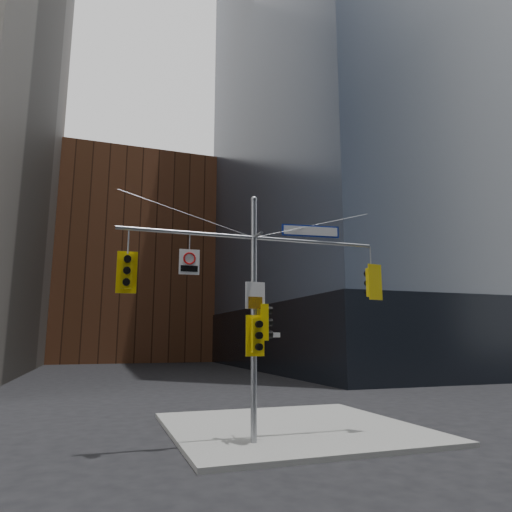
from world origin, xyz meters
TOP-DOWN VIEW (x-y plane):
  - ground at (0.00, 0.00)m, footprint 160.00×160.00m
  - sidewalk_corner at (2.00, 4.00)m, footprint 8.00×8.00m
  - tower_ne at (28.00, 32.00)m, footprint 36.00×36.00m
  - podium_ne at (28.00, 32.00)m, footprint 36.40×36.40m
  - brick_midrise at (0.00, 58.00)m, footprint 26.00×20.00m
  - signal_assembly at (0.00, 1.99)m, footprint 8.00×0.80m
  - traffic_light_west_arm at (-3.64, 2.01)m, footprint 0.55×0.44m
  - traffic_light_east_arm at (4.04, 1.99)m, footprint 0.55×0.49m
  - traffic_light_pole_side at (0.32, 2.00)m, footprint 0.41×0.34m
  - traffic_light_pole_front at (-0.00, 1.73)m, footprint 0.56×0.44m
  - street_sign_blade at (1.89, 2.00)m, footprint 1.87×0.27m
  - regulatory_sign_arm at (-1.95, 1.97)m, footprint 0.58×0.08m
  - regulatory_sign_pole at (0.00, 1.88)m, footprint 0.60×0.06m
  - street_blade_ew at (0.45, 2.00)m, footprint 0.72×0.10m
  - street_blade_ns at (0.00, 2.45)m, footprint 0.12×0.82m

SIDE VIEW (x-z plane):
  - ground at x=0.00m, z-range 0.00..0.00m
  - sidewalk_corner at x=2.00m, z-range 0.00..0.15m
  - street_blade_ns at x=0.00m, z-range 2.77..2.93m
  - podium_ne at x=28.00m, z-range 0.00..6.00m
  - traffic_light_pole_front at x=0.00m, z-range 2.50..3.67m
  - street_blade_ew at x=0.45m, z-range 3.04..3.18m
  - traffic_light_pole_side at x=0.32m, z-range 2.95..4.00m
  - regulatory_sign_pole at x=0.00m, z-range 3.83..4.62m
  - signal_assembly at x=0.00m, z-range 0.77..8.07m
  - traffic_light_west_arm at x=-3.64m, z-range 4.22..5.38m
  - traffic_light_east_arm at x=4.04m, z-range 4.22..5.38m
  - regulatory_sign_arm at x=-1.95m, z-range 4.81..5.54m
  - street_sign_blade at x=1.89m, z-range 6.17..6.53m
  - brick_midrise at x=0.00m, z-range 0.00..28.00m
  - tower_ne at x=28.00m, z-range 0.00..90.00m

